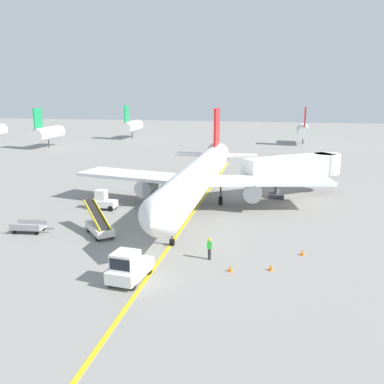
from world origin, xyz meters
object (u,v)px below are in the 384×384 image
(pushback_tug, at_px, (129,267))
(safety_cone_wingtip_left, at_px, (271,267))
(belt_loader_forward_hold, at_px, (99,226))
(jet_bridge, at_px, (299,166))
(safety_cone_nose_left, at_px, (303,253))
(safety_cone_nose_right, at_px, (231,268))
(safety_cone_wingtip_right, at_px, (252,199))
(baggage_tug_near_wing, at_px, (104,201))
(baggage_cart_loaded, at_px, (29,227))
(airliner, at_px, (199,176))
(ground_crew_marshaller, at_px, (210,248))

(pushback_tug, relative_size, safety_cone_wingtip_left, 8.62)
(pushback_tug, xyz_separation_m, belt_loader_forward_hold, (-5.83, 8.32, -0.22))
(jet_bridge, distance_m, belt_loader_forward_hold, 25.60)
(safety_cone_nose_left, distance_m, safety_cone_nose_right, 6.54)
(jet_bridge, relative_size, safety_cone_nose_left, 26.46)
(safety_cone_wingtip_left, distance_m, safety_cone_wingtip_right, 19.31)
(baggage_tug_near_wing, height_order, safety_cone_nose_right, baggage_tug_near_wing)
(baggage_tug_near_wing, relative_size, belt_loader_forward_hold, 0.53)
(jet_bridge, distance_m, baggage_cart_loaded, 30.84)
(belt_loader_forward_hold, bearing_deg, pushback_tug, -54.99)
(jet_bridge, distance_m, safety_cone_wingtip_right, 7.34)
(jet_bridge, bearing_deg, belt_loader_forward_hold, -133.21)
(baggage_cart_loaded, height_order, safety_cone_wingtip_right, baggage_cart_loaded)
(baggage_cart_loaded, height_order, safety_cone_nose_right, baggage_cart_loaded)
(baggage_tug_near_wing, distance_m, safety_cone_nose_left, 22.14)
(airliner, relative_size, baggage_cart_loaded, 9.24)
(belt_loader_forward_hold, relative_size, safety_cone_wingtip_left, 10.42)
(ground_crew_marshaller, distance_m, safety_cone_nose_right, 2.67)
(jet_bridge, distance_m, safety_cone_wingtip_left, 23.50)
(baggage_cart_loaded, bearing_deg, safety_cone_wingtip_left, -10.16)
(baggage_tug_near_wing, relative_size, baggage_cart_loaded, 0.64)
(jet_bridge, distance_m, ground_crew_marshaller, 23.32)
(baggage_tug_near_wing, xyz_separation_m, ground_crew_marshaller, (13.36, -11.29, -0.02))
(jet_bridge, relative_size, safety_cone_wingtip_left, 26.46)
(baggage_tug_near_wing, distance_m, belt_loader_forward_hold, 8.30)
(airliner, relative_size, pushback_tug, 9.30)
(jet_bridge, relative_size, baggage_tug_near_wing, 4.80)
(baggage_cart_loaded, distance_m, safety_cone_nose_left, 23.72)
(baggage_tug_near_wing, bearing_deg, jet_bridge, 27.92)
(baggage_cart_loaded, bearing_deg, airliner, 41.27)
(safety_cone_nose_right, xyz_separation_m, safety_cone_wingtip_left, (2.77, 0.78, 0.00))
(safety_cone_nose_left, relative_size, safety_cone_wingtip_right, 1.00)
(jet_bridge, xyz_separation_m, safety_cone_nose_right, (-5.20, -23.92, -3.32))
(pushback_tug, distance_m, safety_cone_wingtip_left, 9.93)
(safety_cone_nose_right, bearing_deg, ground_crew_marshaller, 134.70)
(baggage_cart_loaded, distance_m, ground_crew_marshaller, 17.08)
(baggage_tug_near_wing, xyz_separation_m, belt_loader_forward_hold, (2.95, -7.75, -0.15))
(safety_cone_nose_right, bearing_deg, pushback_tug, -155.21)
(baggage_cart_loaded, height_order, safety_cone_wingtip_left, baggage_cart_loaded)
(jet_bridge, relative_size, safety_cone_nose_right, 26.46)
(pushback_tug, relative_size, baggage_cart_loaded, 0.99)
(pushback_tug, bearing_deg, airliner, 87.25)
(jet_bridge, bearing_deg, baggage_cart_loaded, -141.03)
(airliner, relative_size, belt_loader_forward_hold, 7.69)
(baggage_tug_near_wing, relative_size, ground_crew_marshaller, 1.43)
(baggage_tug_near_wing, distance_m, safety_cone_wingtip_left, 21.79)
(safety_cone_nose_right, bearing_deg, safety_cone_wingtip_right, 89.90)
(airliner, relative_size, safety_cone_nose_left, 80.09)
(baggage_tug_near_wing, height_order, safety_cone_wingtip_right, baggage_tug_near_wing)
(baggage_tug_near_wing, relative_size, safety_cone_wingtip_left, 5.52)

